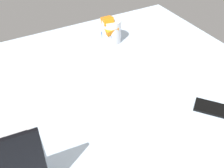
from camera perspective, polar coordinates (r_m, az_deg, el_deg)
bed_mattress at (r=99.68cm, az=-10.15°, el=-14.26°), size 180.00×140.00×18.00cm
snack_cup at (r=135.65cm, az=-0.21°, el=10.68°), size 9.17×9.08×13.43cm
cell_phone at (r=106.50cm, az=19.88°, el=-4.70°), size 14.08×15.17×0.80cm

